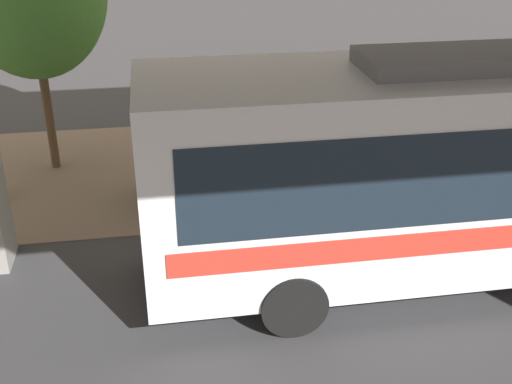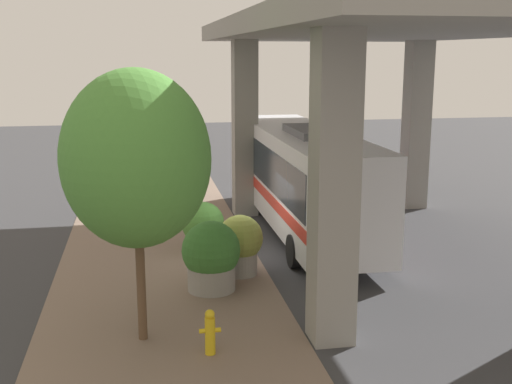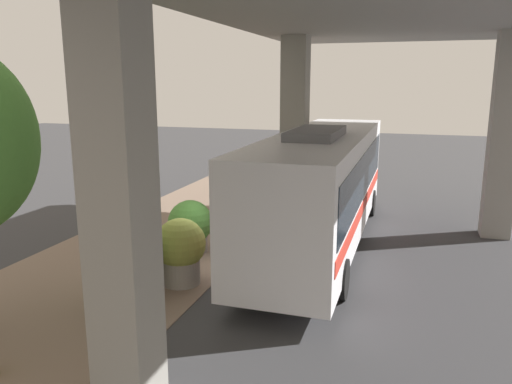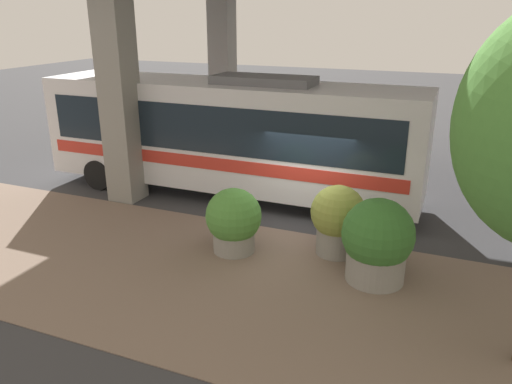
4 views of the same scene
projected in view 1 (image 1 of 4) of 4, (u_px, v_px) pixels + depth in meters
The scene contains 5 objects.
ground_plane at pixel (301, 223), 12.58m from camera, with size 80.00×80.00×0.00m, color #38383A.
sidewalk_strip at pixel (273, 162), 15.23m from camera, with size 6.00×40.00×0.02m.
planter_front at pixel (336, 150), 13.81m from camera, with size 1.36×1.36×1.62m.
planter_middle at pixel (233, 168), 12.69m from camera, with size 1.31×1.31×1.74m.
planter_back at pixel (175, 152), 13.36m from camera, with size 1.56×1.56×1.89m.
Camera 1 is at (10.73, -2.68, 6.07)m, focal length 45.00 mm.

